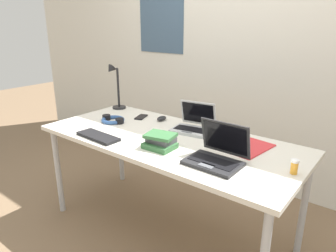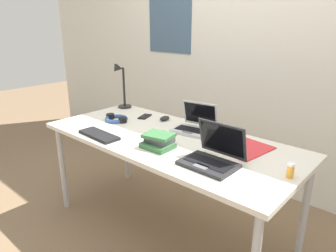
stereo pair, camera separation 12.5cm
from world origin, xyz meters
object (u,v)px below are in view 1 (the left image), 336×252
at_px(book_stack, 160,141).
at_px(headphones, 113,120).
at_px(laptop_center, 217,155).
at_px(cell_phone, 141,117).
at_px(desk_lamp, 115,87).
at_px(pill_bottle, 294,166).
at_px(paper_folder_back_left, 247,147).
at_px(computer_mouse, 162,118).
at_px(external_keyboard, 98,136).
at_px(laptop_by_keyboard, 193,125).

bearing_deg(book_stack, headphones, 164.08).
height_order(laptop_center, cell_phone, laptop_center).
bearing_deg(cell_phone, desk_lamp, 151.54).
bearing_deg(pill_bottle, cell_phone, 169.49).
relative_size(desk_lamp, laptop_center, 1.33).
distance_m(desk_lamp, book_stack, 0.99).
relative_size(book_stack, paper_folder_back_left, 0.65).
distance_m(computer_mouse, cell_phone, 0.19).
relative_size(external_keyboard, paper_folder_back_left, 1.06).
bearing_deg(laptop_center, paper_folder_back_left, 82.16).
bearing_deg(cell_phone, pill_bottle, -29.89).
relative_size(laptop_by_keyboard, paper_folder_back_left, 0.98).
height_order(external_keyboard, pill_bottle, pill_bottle).
xyz_separation_m(laptop_center, book_stack, (-0.38, -0.03, -0.00)).
distance_m(external_keyboard, pill_bottle, 1.23).
bearing_deg(desk_lamp, cell_phone, -9.09).
bearing_deg(paper_folder_back_left, desk_lamp, 174.85).
height_order(laptop_by_keyboard, computer_mouse, laptop_by_keyboard).
bearing_deg(pill_bottle, desk_lamp, 169.79).
distance_m(external_keyboard, paper_folder_back_left, 0.98).
distance_m(headphones, paper_folder_back_left, 1.06).
distance_m(laptop_by_keyboard, computer_mouse, 0.33).
height_order(pill_bottle, paper_folder_back_left, pill_bottle).
bearing_deg(external_keyboard, paper_folder_back_left, 30.70).
xyz_separation_m(computer_mouse, cell_phone, (-0.18, -0.04, -0.01)).
bearing_deg(laptop_center, headphones, 171.35).
relative_size(laptop_center, paper_folder_back_left, 0.97).
relative_size(desk_lamp, external_keyboard, 1.21).
distance_m(desk_lamp, laptop_by_keyboard, 0.88).
bearing_deg(book_stack, computer_mouse, 128.28).
distance_m(computer_mouse, paper_folder_back_left, 0.77).
bearing_deg(paper_folder_back_left, cell_phone, 176.31).
height_order(cell_phone, headphones, headphones).
xyz_separation_m(desk_lamp, paper_folder_back_left, (1.30, -0.12, -0.19)).
bearing_deg(laptop_center, computer_mouse, 150.55).
distance_m(external_keyboard, book_stack, 0.46).
height_order(laptop_center, pill_bottle, laptop_center).
bearing_deg(computer_mouse, desk_lamp, 177.76).
height_order(external_keyboard, paper_folder_back_left, external_keyboard).
bearing_deg(computer_mouse, headphones, -138.64).
xyz_separation_m(desk_lamp, book_stack, (0.87, -0.45, -0.16)).
relative_size(headphones, pill_bottle, 2.71).
xyz_separation_m(external_keyboard, book_stack, (0.44, 0.13, 0.03)).
bearing_deg(headphones, laptop_center, -8.65).
relative_size(laptop_by_keyboard, external_keyboard, 0.92).
relative_size(computer_mouse, headphones, 0.45).
height_order(laptop_by_keyboard, book_stack, laptop_by_keyboard).
relative_size(external_keyboard, pill_bottle, 4.18).
bearing_deg(paper_folder_back_left, headphones, -171.76).
bearing_deg(desk_lamp, laptop_center, -18.59).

